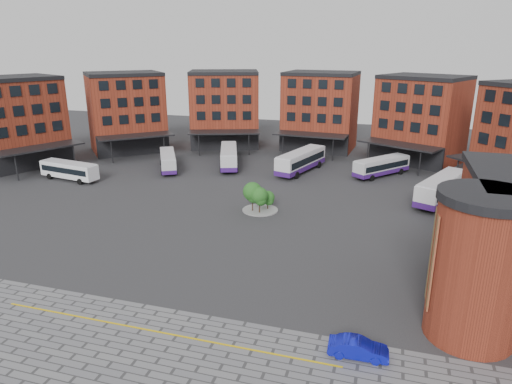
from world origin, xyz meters
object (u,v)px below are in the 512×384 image
(tree_island, at_px, (258,196))
(blue_car, at_px, (358,348))
(bus_e, at_px, (382,166))
(bus_f, at_px, (442,188))
(bus_c, at_px, (229,156))
(bus_a, at_px, (69,169))
(bus_b, at_px, (168,161))
(bus_d, at_px, (301,161))

(tree_island, xyz_separation_m, blue_car, (13.93, -24.12, -1.38))
(bus_e, bearing_deg, bus_f, -13.14)
(tree_island, xyz_separation_m, bus_c, (-10.72, 19.24, -0.29))
(bus_a, relative_size, bus_c, 0.86)
(bus_b, distance_m, bus_c, 9.99)
(bus_d, bearing_deg, bus_f, -7.33)
(bus_e, height_order, bus_f, bus_f)
(bus_a, height_order, bus_f, bus_f)
(bus_e, relative_size, bus_f, 0.78)
(bus_d, bearing_deg, bus_c, -162.53)
(bus_b, relative_size, bus_e, 1.04)
(bus_e, xyz_separation_m, bus_f, (7.85, -10.28, 0.26))
(bus_b, relative_size, bus_f, 0.81)
(bus_a, xyz_separation_m, bus_d, (32.41, 14.42, 0.21))
(bus_b, xyz_separation_m, bus_d, (20.96, 4.82, 0.33))
(bus_b, height_order, bus_d, bus_d)
(blue_car, bearing_deg, bus_a, 54.68)
(bus_b, bearing_deg, bus_f, -34.86)
(tree_island, bearing_deg, bus_b, 143.28)
(bus_e, distance_m, bus_f, 12.94)
(tree_island, distance_m, bus_d, 19.46)
(bus_b, bearing_deg, tree_island, -65.74)
(bus_c, height_order, bus_e, bus_c)
(bus_b, height_order, bus_f, bus_f)
(bus_d, relative_size, bus_f, 1.03)
(tree_island, height_order, bus_c, tree_island)
(bus_a, height_order, bus_b, bus_b)
(bus_a, bearing_deg, blue_car, -113.72)
(tree_island, height_order, blue_car, tree_island)
(bus_f, bearing_deg, bus_b, -161.79)
(bus_c, bearing_deg, tree_island, -80.62)
(tree_island, bearing_deg, bus_f, 25.56)
(blue_car, bearing_deg, bus_b, 38.47)
(bus_a, relative_size, bus_e, 1.06)
(bus_b, bearing_deg, bus_d, -16.07)
(bus_b, distance_m, blue_car, 51.18)
(bus_f, bearing_deg, tree_island, -130.38)
(bus_a, xyz_separation_m, bus_f, (52.68, 5.38, 0.19))
(tree_island, height_order, bus_d, tree_island)
(blue_car, bearing_deg, bus_d, 13.66)
(bus_a, height_order, bus_c, bus_c)
(bus_e, bearing_deg, bus_d, -134.82)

